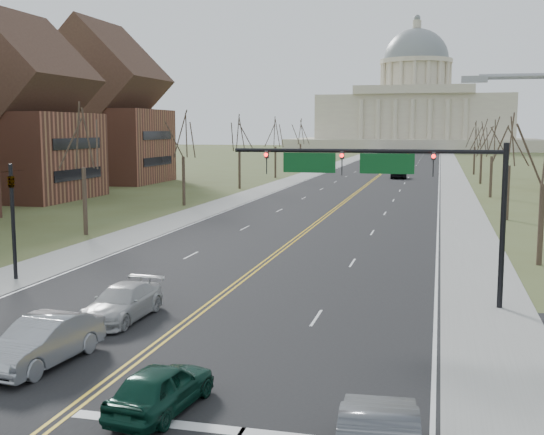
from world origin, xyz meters
The scene contains 28 objects.
ground centered at (0.00, 0.00, 0.00)m, with size 600.00×600.00×0.00m, color #4D542A.
road centered at (0.00, 110.00, 0.01)m, with size 20.00×380.00×0.01m, color black.
cross_road centered at (0.00, 6.00, 0.01)m, with size 120.00×14.00×0.01m, color black.
sidewalk_left centered at (-12.00, 110.00, 0.01)m, with size 4.00×380.00×0.03m, color gray.
sidewalk_right centered at (12.00, 110.00, 0.01)m, with size 4.00×380.00×0.03m, color gray.
center_line centered at (0.00, 110.00, 0.01)m, with size 0.42×380.00×0.01m, color gold.
edge_line_left centered at (-9.80, 110.00, 0.01)m, with size 0.15×380.00×0.01m, color silver.
edge_line_right centered at (9.80, 110.00, 0.01)m, with size 0.15×380.00×0.01m, color silver.
stop_bar centered at (5.00, -1.00, 0.01)m, with size 9.50×0.50×0.01m, color silver.
capitol centered at (0.00, 249.91, 14.20)m, with size 90.00×60.00×50.00m.
signal_mast centered at (7.45, 13.50, 5.76)m, with size 12.12×0.44×7.20m.
signal_left centered at (-11.50, 13.50, 3.71)m, with size 0.32×0.36×6.00m.
tree_l_0 centered at (-15.50, 28.00, 6.94)m, with size 3.96×3.96×9.00m.
tree_r_1 centered at (15.50, 44.00, 6.55)m, with size 3.74×3.74×8.50m.
tree_l_1 centered at (-15.50, 48.00, 6.94)m, with size 3.96×3.96×9.00m.
tree_r_2 centered at (15.50, 64.00, 6.55)m, with size 3.74×3.74×8.50m.
tree_l_2 centered at (-15.50, 68.00, 6.94)m, with size 3.96×3.96×9.00m.
tree_r_3 centered at (15.50, 84.00, 6.55)m, with size 3.74×3.74×8.50m.
tree_l_3 centered at (-15.50, 88.00, 6.94)m, with size 3.96×3.96×9.00m.
tree_r_4 centered at (15.50, 104.00, 6.55)m, with size 3.74×3.74×8.50m.
tree_l_4 centered at (-15.50, 108.00, 6.94)m, with size 3.96×3.96×9.00m.
bldg_left_mid centered at (-36.00, 50.00, 8.54)m, with size 15.10×14.28×20.75m.
bldg_left_far centered at (-38.00, 74.00, 9.54)m, with size 17.10×14.28×23.25m.
car_nb_inner_lead centered at (2.48, -0.29, 0.70)m, with size 1.62×4.02×1.37m, color #0B3326.
car_sb_inner_lead centered at (-2.80, 2.28, 0.81)m, with size 1.69×4.85×1.60m, color #95979C.
car_sb_inner_second centered at (-2.71, 7.92, 0.71)m, with size 1.96×4.82×1.40m, color #B5B5B5.
car_far_nb centered at (3.56, 91.75, 0.75)m, with size 2.44×5.30×1.47m, color black.
car_far_sb centered at (-1.81, 141.30, 0.74)m, with size 1.71×4.26×1.45m, color #515459.
Camera 1 is at (9.76, -17.06, 7.79)m, focal length 45.00 mm.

